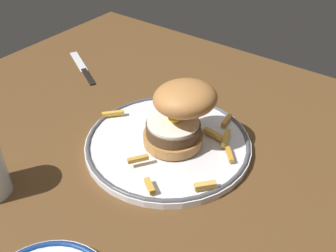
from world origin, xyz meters
TOP-DOWN VIEW (x-y plane):
  - ground_plane at (0.00, 0.00)cm, footprint 110.31×89.28cm
  - dinner_plate at (-1.01, 2.14)cm, footprint 29.58×29.58cm
  - burger at (0.80, 3.17)cm, footprint 14.38×14.07cm
  - fries_pile at (2.96, 4.05)cm, footprint 27.70×24.83cm
  - knife at (-33.76, 12.75)cm, footprint 16.55×9.87cm

SIDE VIEW (x-z plane):
  - ground_plane at x=0.00cm, z-range -4.00..0.00cm
  - knife at x=-33.76cm, z-range -0.09..0.61cm
  - dinner_plate at x=-1.01cm, z-range 0.04..1.64cm
  - fries_pile at x=2.96cm, z-range 1.34..2.83cm
  - burger at x=0.80cm, z-range 1.59..13.66cm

